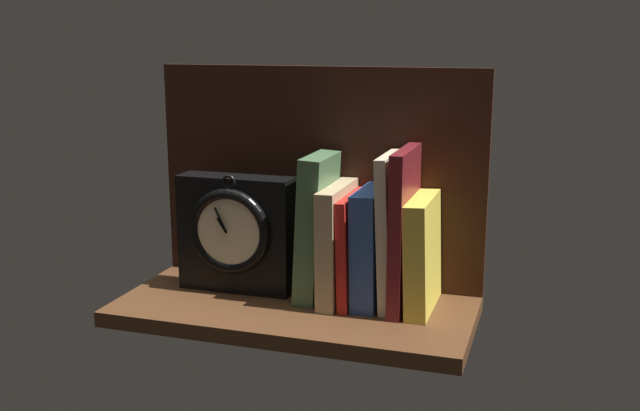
% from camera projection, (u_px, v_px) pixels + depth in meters
% --- Properties ---
extents(ground_plane, '(0.58, 0.27, 0.03)m').
position_uv_depth(ground_plane, '(295.00, 311.00, 1.24)').
color(ground_plane, '#4C2D19').
extents(back_panel, '(0.58, 0.01, 0.38)m').
position_uv_depth(back_panel, '(319.00, 176.00, 1.31)').
color(back_panel, black).
rests_on(back_panel, ground_plane).
extents(book_green_romantic, '(0.05, 0.12, 0.24)m').
position_uv_depth(book_green_romantic, '(317.00, 227.00, 1.24)').
color(book_green_romantic, '#476B44').
rests_on(book_green_romantic, ground_plane).
extents(book_tan_shortstories, '(0.03, 0.16, 0.19)m').
position_uv_depth(book_tan_shortstories, '(337.00, 243.00, 1.24)').
color(book_tan_shortstories, tan).
rests_on(book_tan_shortstories, ground_plane).
extents(book_red_requiem, '(0.02, 0.14, 0.18)m').
position_uv_depth(book_red_requiem, '(353.00, 248.00, 1.23)').
color(book_red_requiem, red).
rests_on(book_red_requiem, ground_plane).
extents(book_blue_modern, '(0.04, 0.13, 0.19)m').
position_uv_depth(book_blue_modern, '(371.00, 247.00, 1.22)').
color(book_blue_modern, '#2D4C8E').
rests_on(book_blue_modern, ground_plane).
extents(book_cream_twain, '(0.03, 0.13, 0.25)m').
position_uv_depth(book_cream_twain, '(390.00, 231.00, 1.21)').
color(book_cream_twain, beige).
rests_on(book_cream_twain, ground_plane).
extents(book_maroon_dawkins, '(0.02, 0.16, 0.26)m').
position_uv_depth(book_maroon_dawkins, '(404.00, 229.00, 1.20)').
color(book_maroon_dawkins, maroon).
rests_on(book_maroon_dawkins, ground_plane).
extents(book_yellow_seinlanguage, '(0.04, 0.15, 0.18)m').
position_uv_depth(book_yellow_seinlanguage, '(423.00, 254.00, 1.20)').
color(book_yellow_seinlanguage, gold).
rests_on(book_yellow_seinlanguage, ground_plane).
extents(framed_clock, '(0.20, 0.07, 0.21)m').
position_uv_depth(framed_clock, '(235.00, 233.00, 1.28)').
color(framed_clock, black).
rests_on(framed_clock, ground_plane).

